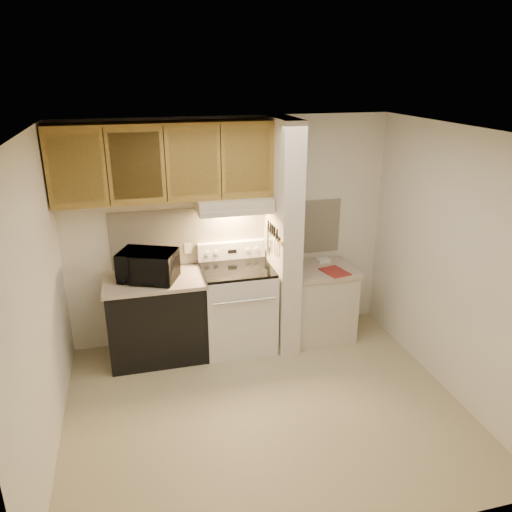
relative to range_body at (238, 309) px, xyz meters
name	(u,v)px	position (x,y,z in m)	size (l,w,h in m)	color
floor	(265,407)	(0.00, -1.16, -0.46)	(3.60, 3.60, 0.00)	tan
ceiling	(267,133)	(0.00, -1.16, 2.04)	(3.60, 3.60, 0.00)	white
wall_back	(230,231)	(0.00, 0.34, 0.79)	(3.60, 0.02, 2.50)	silver
wall_left	(37,308)	(-1.80, -1.16, 0.79)	(0.02, 3.00, 2.50)	silver
wall_right	(453,265)	(1.80, -1.16, 0.79)	(0.02, 3.00, 2.50)	silver
backsplash	(230,233)	(0.00, 0.33, 0.78)	(2.60, 0.02, 0.63)	#F5EACC
range_body	(238,309)	(0.00, 0.00, 0.00)	(0.76, 0.65, 0.92)	silver
oven_window	(244,318)	(0.00, -0.32, 0.04)	(0.50, 0.01, 0.30)	black
oven_handle	(245,301)	(0.00, -0.35, 0.26)	(0.02, 0.02, 0.65)	silver
cooktop	(237,269)	(0.00, 0.00, 0.48)	(0.74, 0.64, 0.03)	black
range_backguard	(231,250)	(0.00, 0.28, 0.59)	(0.76, 0.08, 0.20)	silver
range_display	(232,251)	(0.00, 0.24, 0.59)	(0.10, 0.01, 0.04)	black
range_knob_left_outer	(207,254)	(-0.28, 0.24, 0.59)	(0.05, 0.05, 0.02)	silver
range_knob_left_inner	(216,253)	(-0.18, 0.24, 0.59)	(0.05, 0.05, 0.02)	silver
range_knob_right_inner	(248,250)	(0.18, 0.24, 0.59)	(0.05, 0.05, 0.02)	silver
range_knob_right_outer	(257,249)	(0.28, 0.24, 0.59)	(0.05, 0.05, 0.02)	silver
dishwasher_front	(157,320)	(-0.88, 0.01, -0.03)	(1.00, 0.63, 0.87)	black
left_countertop	(154,281)	(-0.88, 0.01, 0.43)	(1.04, 0.67, 0.04)	#BCA994
spoon_rest	(142,272)	(-0.99, 0.21, 0.46)	(0.21, 0.07, 0.01)	black
teal_jar	(119,270)	(-1.23, 0.23, 0.50)	(0.09, 0.09, 0.10)	#2A5B52
outlet	(188,248)	(-0.48, 0.32, 0.64)	(0.08, 0.01, 0.12)	beige
microwave	(148,266)	(-0.93, -0.01, 0.61)	(0.57, 0.38, 0.31)	black
partition_pillar	(283,238)	(0.51, -0.01, 0.79)	(0.22, 0.70, 2.50)	beige
pillar_trim	(273,234)	(0.39, -0.01, 0.84)	(0.01, 0.70, 0.04)	olive
knife_strip	(274,234)	(0.39, -0.06, 0.86)	(0.02, 0.42, 0.04)	black
knife_blade_a	(277,247)	(0.38, -0.21, 0.76)	(0.01, 0.04, 0.16)	silver
knife_handle_a	(277,234)	(0.38, -0.22, 0.91)	(0.02, 0.02, 0.10)	black
knife_blade_b	(274,246)	(0.38, -0.13, 0.75)	(0.01, 0.04, 0.18)	silver
knife_handle_b	(275,231)	(0.38, -0.13, 0.91)	(0.02, 0.02, 0.10)	black
knife_blade_c	(272,244)	(0.38, -0.04, 0.74)	(0.01, 0.04, 0.20)	silver
knife_handle_c	(273,229)	(0.38, -0.06, 0.91)	(0.02, 0.02, 0.10)	black
knife_blade_d	(270,240)	(0.38, 0.04, 0.76)	(0.01, 0.04, 0.16)	silver
knife_handle_d	(271,227)	(0.38, 0.02, 0.91)	(0.02, 0.02, 0.10)	black
knife_blade_e	(269,239)	(0.38, 0.09, 0.75)	(0.01, 0.04, 0.18)	silver
knife_handle_e	(268,225)	(0.38, 0.11, 0.91)	(0.02, 0.02, 0.10)	black
oven_mitt	(267,239)	(0.38, 0.17, 0.73)	(0.03, 0.11, 0.27)	gray
right_cab_base	(320,304)	(0.97, -0.01, -0.06)	(0.70, 0.60, 0.81)	beige
right_countertop	(321,270)	(0.97, -0.01, 0.37)	(0.74, 0.64, 0.04)	#BCA994
red_folder	(335,272)	(1.07, -0.16, 0.40)	(0.23, 0.31, 0.01)	maroon
white_box	(323,260)	(1.06, 0.17, 0.41)	(0.15, 0.10, 0.04)	white
range_hood	(234,204)	(0.00, 0.12, 1.17)	(0.78, 0.44, 0.15)	beige
hood_lip	(238,213)	(0.00, -0.08, 1.12)	(0.78, 0.04, 0.06)	beige
upper_cabinets	(164,162)	(-0.69, 0.17, 1.62)	(2.18, 0.33, 0.77)	olive
cab_door_a	(76,169)	(-1.51, 0.01, 1.62)	(0.46, 0.01, 0.63)	olive
cab_gap_a	(106,167)	(-1.23, 0.01, 1.62)	(0.01, 0.01, 0.73)	black
cab_door_b	(136,166)	(-0.96, 0.01, 1.62)	(0.46, 0.01, 0.63)	olive
cab_gap_b	(165,165)	(-0.69, 0.01, 1.62)	(0.01, 0.01, 0.73)	black
cab_door_c	(193,163)	(-0.42, 0.01, 1.62)	(0.46, 0.01, 0.63)	olive
cab_gap_c	(221,162)	(-0.14, 0.01, 1.62)	(0.01, 0.01, 0.73)	black
cab_door_d	(248,161)	(0.13, 0.01, 1.62)	(0.46, 0.01, 0.63)	olive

